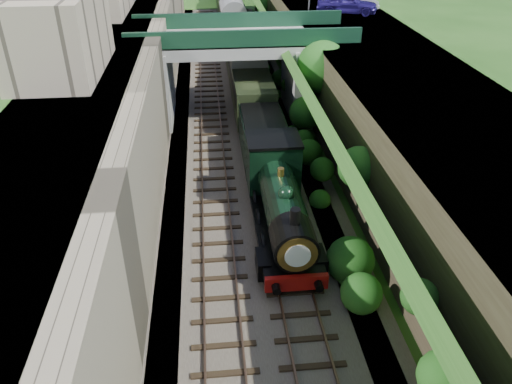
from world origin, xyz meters
TOP-DOWN VIEW (x-y plane):
  - ground at (0.00, 0.00)m, footprint 160.00×160.00m
  - trackbed at (0.00, 20.00)m, footprint 10.00×90.00m
  - retaining_wall at (-5.50, 20.00)m, footprint 1.00×90.00m
  - street_plateau_left at (-9.00, 20.00)m, footprint 6.00×90.00m
  - street_plateau_right at (9.50, 20.00)m, footprint 8.00×90.00m
  - embankment_slope at (4.89, 18.66)m, footprint 4.46×90.00m
  - track_left at (-2.00, 20.00)m, footprint 2.50×90.00m
  - track_right at (1.20, 20.00)m, footprint 2.50×90.00m
  - road_bridge at (0.94, 24.00)m, footprint 16.00×6.40m
  - building_near at (-9.50, 14.00)m, footprint 4.00×8.00m
  - tree at (5.91, 20.56)m, footprint 3.60×3.80m
  - car_blue at (9.92, 30.44)m, footprint 5.41×3.51m
  - car_silver at (10.78, 31.66)m, footprint 4.45×1.88m
  - locomotive at (1.20, 8.10)m, footprint 3.10×10.22m
  - tender at (1.20, 15.47)m, footprint 2.70×6.00m
  - coach_front at (1.20, 28.07)m, footprint 2.90×18.00m
  - coach_middle at (1.20, 46.87)m, footprint 2.90×18.00m

SIDE VIEW (x-z plane):
  - ground at x=0.00m, z-range 0.00..0.00m
  - trackbed at x=0.00m, z-range 0.00..0.20m
  - track_left at x=-2.00m, z-range 0.15..0.35m
  - track_right at x=1.20m, z-range 0.15..0.35m
  - tender at x=1.20m, z-range 0.09..3.14m
  - locomotive at x=1.20m, z-range -0.02..3.81m
  - coach_front at x=1.20m, z-range 0.20..3.90m
  - coach_middle at x=1.20m, z-range 0.20..3.90m
  - embankment_slope at x=4.89m, z-range -0.60..5.76m
  - street_plateau_right at x=9.50m, z-range 0.00..6.25m
  - retaining_wall at x=-5.50m, z-range 0.00..7.00m
  - street_plateau_left at x=-9.00m, z-range 0.00..7.00m
  - road_bridge at x=0.94m, z-range 0.45..7.70m
  - tree at x=5.91m, z-range 1.35..7.95m
  - car_silver at x=10.78m, z-range 6.25..7.68m
  - car_blue at x=9.92m, z-range 6.25..7.96m
  - building_near at x=-9.50m, z-range 7.00..11.00m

